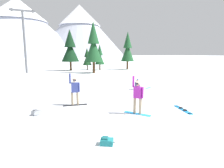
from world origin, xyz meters
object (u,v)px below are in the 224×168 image
object	(u,v)px
pine_tree_twin	(70,48)
pine_tree_tall	(128,49)
snowboarder_background	(139,86)
backpack_teal	(107,141)
pine_tree_leaning	(87,58)
snowboarder_midground	(75,91)
pine_tree_slender	(100,56)
ski_lift_tower	(24,37)
backpack_grey	(37,112)
snowboarder_foreground	(138,96)
pine_tree_short	(93,45)
loose_snowboard_near_left	(183,109)

from	to	relation	value
pine_tree_twin	pine_tree_tall	size ratio (longest dim) A/B	1.02
snowboarder_background	pine_tree_twin	world-z (taller)	pine_tree_twin
backpack_teal	pine_tree_leaning	world-z (taller)	pine_tree_leaning
snowboarder_midground	pine_tree_leaning	xyz separation A→B (m)	(8.92, 24.47, 1.47)
pine_tree_slender	backpack_teal	bearing A→B (deg)	-111.76
pine_tree_tall	ski_lift_tower	world-z (taller)	ski_lift_tower
snowboarder_background	backpack_grey	bearing A→B (deg)	-158.26
pine_tree_twin	snowboarder_foreground	bearing A→B (deg)	-96.40
backpack_teal	backpack_grey	distance (m)	4.90
ski_lift_tower	pine_tree_short	bearing A→B (deg)	-26.29
snowboarder_foreground	loose_snowboard_near_left	bearing A→B (deg)	-10.91
pine_tree_twin	pine_tree_tall	bearing A→B (deg)	-13.50
backpack_grey	pine_tree_twin	size ratio (longest dim) A/B	0.07
snowboarder_midground	ski_lift_tower	world-z (taller)	ski_lift_tower
backpack_grey	pine_tree_tall	world-z (taller)	pine_tree_tall
snowboarder_foreground	backpack_grey	size ratio (longest dim) A/B	3.63
pine_tree_short	ski_lift_tower	xyz separation A→B (m)	(-10.11, 4.99, 1.31)
pine_tree_leaning	pine_tree_tall	size ratio (longest dim) A/B	0.57
pine_tree_short	pine_tree_twin	bearing A→B (deg)	109.27
ski_lift_tower	pine_tree_leaning	bearing A→B (deg)	7.52
pine_tree_twin	pine_tree_tall	xyz separation A→B (m)	(11.11, -2.67, -0.08)
backpack_teal	pine_tree_twin	xyz separation A→B (m)	(5.92, 30.00, 4.13)
snowboarder_foreground	loose_snowboard_near_left	xyz separation A→B (m)	(2.73, -0.53, -0.93)
pine_tree_slender	loose_snowboard_near_left	bearing A→B (deg)	-102.35
snowboarder_foreground	backpack_teal	world-z (taller)	snowboarder_foreground
snowboarder_foreground	backpack_grey	xyz separation A→B (m)	(-4.78, 2.17, -0.82)
loose_snowboard_near_left	pine_tree_tall	distance (m)	28.31
pine_tree_slender	pine_tree_twin	distance (m)	5.85
snowboarder_midground	loose_snowboard_near_left	world-z (taller)	snowboarder_midground
pine_tree_leaning	ski_lift_tower	xyz separation A→B (m)	(-11.11, -1.47, 3.52)
backpack_teal	pine_tree_short	size ratio (longest dim) A/B	0.06
pine_tree_short	pine_tree_twin	xyz separation A→B (m)	(-2.30, 6.58, -0.36)
pine_tree_short	pine_tree_tall	bearing A→B (deg)	23.96
pine_tree_slender	pine_tree_tall	xyz separation A→B (m)	(5.64, -1.21, 1.40)
pine_tree_tall	loose_snowboard_near_left	bearing A→B (deg)	-114.23
snowboarder_foreground	pine_tree_twin	bearing A→B (deg)	83.60
loose_snowboard_near_left	pine_tree_slender	bearing A→B (deg)	77.65
backpack_grey	pine_tree_short	distance (m)	21.95
snowboarder_background	loose_snowboard_near_left	bearing A→B (deg)	-101.06
pine_tree_tall	backpack_teal	bearing A→B (deg)	-121.93
backpack_grey	pine_tree_short	world-z (taller)	pine_tree_short
pine_tree_twin	loose_snowboard_near_left	bearing A→B (deg)	-90.77
snowboarder_foreground	pine_tree_short	xyz separation A→B (m)	(5.41, 21.10, 3.65)
snowboarder_foreground	pine_tree_leaning	bearing A→B (deg)	76.91
snowboarder_background	pine_tree_leaning	bearing A→B (deg)	83.56
backpack_grey	pine_tree_leaning	world-z (taller)	pine_tree_leaning
snowboarder_foreground	pine_tree_leaning	distance (m)	28.33
snowboarder_background	snowboarder_foreground	bearing A→B (deg)	-124.86
snowboarder_foreground	pine_tree_tall	size ratio (longest dim) A/B	0.26
pine_tree_tall	pine_tree_short	bearing A→B (deg)	-156.04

